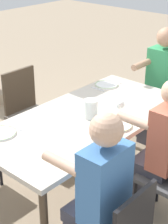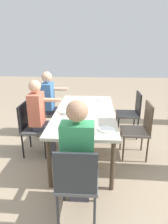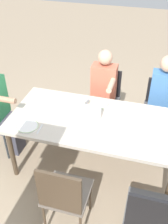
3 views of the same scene
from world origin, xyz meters
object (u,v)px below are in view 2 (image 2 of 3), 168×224
at_px(wine_glass_1, 70,108).
at_px(water_pitcher, 82,107).
at_px(dining_table, 85,115).
at_px(chair_head_east, 77,180).
at_px(chair_mid_south, 31,125).
at_px(diner_woman_green, 78,154).
at_px(diner_guest_third, 51,102).
at_px(plate_0, 102,99).
at_px(plate_2, 107,129).
at_px(plate_1, 65,111).
at_px(diner_man_white, 41,116).
at_px(chair_west_south, 43,111).
at_px(chair_mid_north, 140,127).
at_px(chair_west_north, 132,111).

relative_size(wine_glass_1, water_pitcher, 0.91).
height_order(dining_table, chair_head_east, chair_head_east).
relative_size(chair_mid_south, diner_woman_green, 0.67).
xyz_separation_m(diner_guest_third, plate_0, (0.02, 1.04, 0.07)).
distance_m(diner_guest_third, wine_glass_1, 1.07).
height_order(chair_mid_south, diner_guest_third, diner_guest_third).
bearing_deg(chair_mid_south, diner_woman_green, 37.68).
height_order(dining_table, plate_2, plate_2).
bearing_deg(diner_woman_green, water_pitcher, -177.69).
relative_size(plate_1, plate_2, 0.96).
bearing_deg(plate_1, diner_man_white, -84.81).
height_order(chair_head_east, diner_guest_third, diner_guest_third).
bearing_deg(water_pitcher, chair_head_east, 1.92).
xyz_separation_m(chair_west_south, wine_glass_1, (0.92, 0.68, 0.38)).
relative_size(diner_woman_green, plate_1, 5.61).
xyz_separation_m(diner_man_white, plate_1, (-0.04, 0.40, 0.09)).
bearing_deg(plate_2, diner_man_white, -121.04).
bearing_deg(plate_0, chair_head_east, -8.20).
distance_m(chair_west_south, chair_mid_south, 0.80).
xyz_separation_m(chair_mid_north, plate_0, (-0.78, -0.61, 0.24)).
height_order(chair_west_north, diner_man_white, diner_man_white).
bearing_deg(dining_table, chair_west_north, 128.85).
distance_m(chair_west_north, chair_mid_north, 0.80).
relative_size(plate_0, plate_1, 1.05).
xyz_separation_m(chair_mid_north, plate_1, (-0.04, -1.24, 0.24)).
height_order(chair_west_south, chair_mid_north, chair_mid_north).
height_order(chair_mid_south, plate_0, chair_mid_south).
distance_m(chair_head_east, plate_2, 0.84).
bearing_deg(dining_table, plate_1, -84.81).
bearing_deg(chair_mid_north, chair_head_east, -33.97).
xyz_separation_m(chair_mid_south, diner_woman_green, (1.18, 0.91, 0.20)).
height_order(diner_woman_green, water_pitcher, diner_woman_green).
bearing_deg(plate_0, chair_west_south, -90.81).
relative_size(chair_mid_south, wine_glass_1, 5.72).
xyz_separation_m(chair_head_east, diner_man_white, (-1.36, -0.73, 0.17)).
relative_size(chair_west_south, chair_mid_south, 0.95).
height_order(chair_west_north, water_pitcher, water_pitcher).
height_order(chair_west_south, diner_guest_third, diner_guest_third).
height_order(diner_woman_green, plate_2, diner_woman_green).
xyz_separation_m(dining_table, plate_2, (0.70, 0.33, 0.07)).
height_order(chair_mid_north, plate_1, chair_mid_north).
relative_size(diner_man_white, wine_glass_1, 8.24).
bearing_deg(chair_head_east, chair_west_north, 157.14).
height_order(diner_man_white, plate_2, diner_man_white).
relative_size(dining_table, plate_1, 8.41).
height_order(chair_west_north, plate_0, chair_west_north).
relative_size(chair_head_east, diner_guest_third, 0.69).
bearing_deg(chair_mid_south, wine_glass_1, 80.08).
height_order(chair_west_south, water_pitcher, water_pitcher).
relative_size(dining_table, chair_head_east, 2.20).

